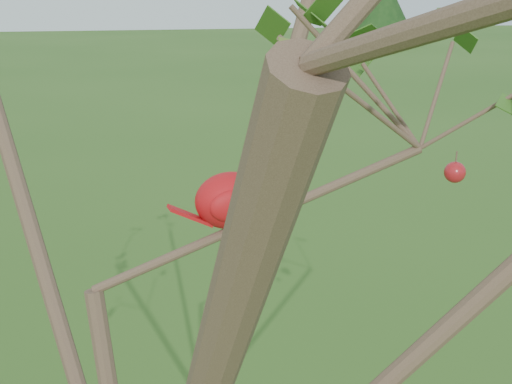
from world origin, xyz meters
TOP-DOWN VIEW (x-y plane):
  - crabapple_tree at (0.03, -0.02)m, footprint 2.35×2.05m
  - cardinal at (0.21, 0.08)m, footprint 0.22×0.12m
  - distant_trees at (-1.44, 22.81)m, footprint 37.98×11.98m

SIDE VIEW (x-z plane):
  - distant_trees at x=-1.44m, z-range -0.18..3.18m
  - cardinal at x=0.21m, z-range 2.04..2.20m
  - crabapple_tree at x=0.03m, z-range 0.65..3.60m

